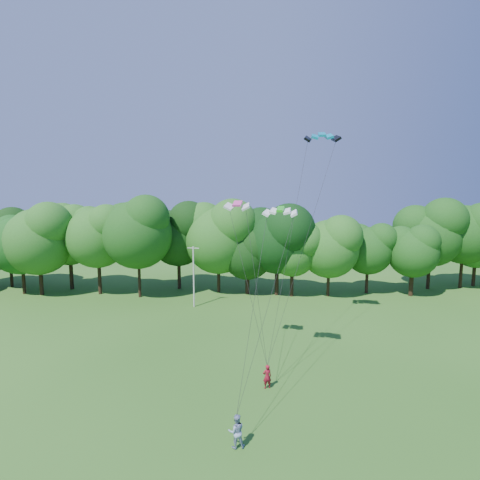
{
  "coord_description": "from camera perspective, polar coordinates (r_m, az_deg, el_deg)",
  "views": [
    {
      "loc": [
        -0.02,
        -13.6,
        13.43
      ],
      "look_at": [
        0.31,
        13.0,
        10.01
      ],
      "focal_mm": 28.0,
      "sensor_mm": 36.0,
      "label": 1
    }
  ],
  "objects": [
    {
      "name": "utility_pole",
      "position": [
        44.14,
        -7.07,
        -5.44
      ],
      "size": [
        1.4,
        0.47,
        7.18
      ],
      "rotation": [
        0.0,
        0.0,
        -0.28
      ],
      "color": "#B9B8B0",
      "rests_on": "ground"
    },
    {
      "name": "kite_flyer_left",
      "position": [
        27.42,
        4.16,
        -20.04
      ],
      "size": [
        0.69,
        0.54,
        1.68
      ],
      "primitive_type": "imported",
      "rotation": [
        0.0,
        0.0,
        3.4
      ],
      "color": "maroon",
      "rests_on": "ground"
    },
    {
      "name": "kite_flyer_right",
      "position": [
        22.14,
        -0.56,
        -27.11
      ],
      "size": [
        0.98,
        0.81,
        1.83
      ],
      "primitive_type": "imported",
      "rotation": [
        0.0,
        0.0,
        3.28
      ],
      "color": "#8C9EC2",
      "rests_on": "ground"
    },
    {
      "name": "kite_teal",
      "position": [
        35.49,
        12.39,
        15.43
      ],
      "size": [
        3.26,
        1.77,
        0.61
      ],
      "rotation": [
        0.0,
        0.0,
        -0.12
      ],
      "color": "#0584AC",
      "rests_on": "ground"
    },
    {
      "name": "kite_green",
      "position": [
        27.25,
        6.19,
        4.7
      ],
      "size": [
        2.62,
        1.68,
        0.42
      ],
      "rotation": [
        0.0,
        0.0,
        -0.26
      ],
      "color": "green",
      "rests_on": "ground"
    },
    {
      "name": "kite_pink",
      "position": [
        29.04,
        -0.4,
        5.57
      ],
      "size": [
        2.12,
        1.32,
        0.46
      ],
      "rotation": [
        0.0,
        0.0,
        -0.2
      ],
      "color": "#ED42A4",
      "rests_on": "ground"
    },
    {
      "name": "tree_back_west",
      "position": [
        56.54,
        -30.46,
        0.39
      ],
      "size": [
        8.37,
        8.37,
        12.17
      ],
      "color": "black",
      "rests_on": "ground"
    },
    {
      "name": "tree_back_center",
      "position": [
        48.41,
        5.71,
        1.1
      ],
      "size": [
        9.04,
        9.04,
        13.15
      ],
      "color": "#342314",
      "rests_on": "ground"
    },
    {
      "name": "tree_back_east",
      "position": [
        62.75,
        32.39,
        0.4
      ],
      "size": [
        7.84,
        7.84,
        11.4
      ],
      "color": "#322514",
      "rests_on": "ground"
    }
  ]
}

